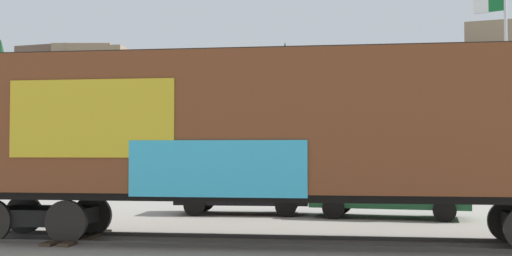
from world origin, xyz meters
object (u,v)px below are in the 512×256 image
at_px(parked_car_black, 243,188).
at_px(parked_car_green, 389,190).
at_px(flagpole, 501,68).
at_px(freight_car, 289,128).

height_order(parked_car_black, parked_car_green, parked_car_black).
bearing_deg(flagpole, parked_car_green, -122.86).
bearing_deg(freight_car, flagpole, 62.87).
xyz_separation_m(freight_car, parked_car_black, (-2.35, 6.14, -1.64)).
bearing_deg(parked_car_black, freight_car, -69.07).
relative_size(freight_car, flagpole, 1.87).
bearing_deg(freight_car, parked_car_black, 110.93).
relative_size(flagpole, parked_car_green, 1.80).
distance_m(freight_car, parked_car_black, 6.78).
xyz_separation_m(freight_car, parked_car_green, (2.12, 5.88, -1.64)).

